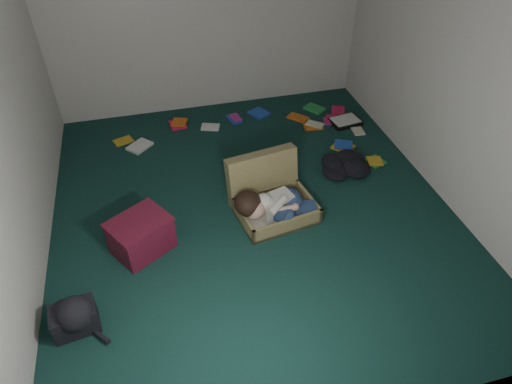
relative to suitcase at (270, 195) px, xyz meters
name	(u,v)px	position (x,y,z in m)	size (l,w,h in m)	color
floor	(252,209)	(-0.18, 0.03, -0.17)	(4.50, 4.50, 0.00)	#11332D
wall_back	(207,10)	(-0.18, 2.28, 1.13)	(4.50, 4.50, 0.00)	silver
wall_front	(364,311)	(-0.18, -2.22, 1.13)	(4.50, 4.50, 0.00)	silver
wall_left	(1,128)	(-2.18, 0.03, 1.13)	(4.50, 4.50, 0.00)	silver
wall_right	(457,71)	(1.82, 0.03, 1.13)	(4.50, 4.50, 0.00)	silver
suitcase	(270,195)	(0.00, 0.00, 0.00)	(0.86, 0.85, 0.55)	olive
person	(274,205)	(-0.02, -0.20, 0.04)	(0.84, 0.41, 0.34)	beige
maroon_bin	(141,235)	(-1.31, -0.26, 0.01)	(0.66, 0.62, 0.36)	maroon
backpack	(74,318)	(-1.88, -0.99, -0.04)	(0.43, 0.34, 0.26)	black
clothing_pile	(343,164)	(0.99, 0.42, -0.10)	(0.43, 0.36, 0.14)	black
paper_tray	(345,121)	(1.42, 1.36, -0.14)	(0.43, 0.34, 0.05)	black
book_scatter	(273,128)	(0.46, 1.47, -0.16)	(3.14, 1.68, 0.02)	gold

